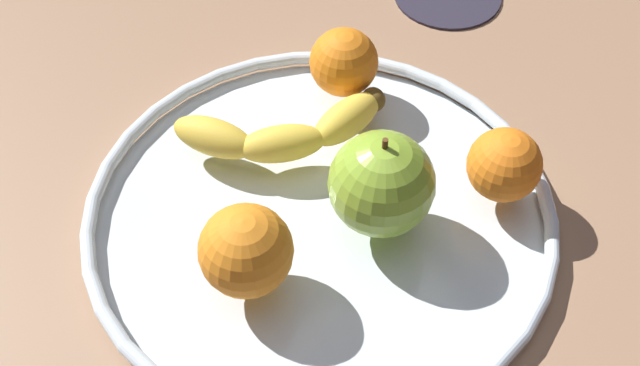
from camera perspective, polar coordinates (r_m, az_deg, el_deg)
The scene contains 7 objects.
ground_plane at distance 71.48cm, azimuth 0.00°, elevation -3.50°, with size 111.77×111.77×4.00cm, color #997355.
fruit_bowl at distance 69.16cm, azimuth 0.00°, elevation -2.06°, with size 38.48×38.48×1.80cm.
banana at distance 71.80cm, azimuth -2.30°, elevation 3.48°, with size 18.75×10.19×3.18cm.
apple at distance 64.74cm, azimuth 4.15°, elevation -0.06°, with size 8.30×8.30×9.10cm.
orange_back_left at distance 75.73cm, azimuth 1.60°, elevation 8.10°, with size 6.14×6.14×6.14cm, color orange.
orange_back_right at distance 61.81cm, azimuth -4.99°, elevation -4.54°, with size 7.02×7.02×7.02cm, color orange.
orange_front_left at distance 68.90cm, azimuth 12.25°, elevation 1.19°, with size 6.03×6.03×6.03cm, color orange.
Camera 1 is at (-21.26, -36.68, 55.56)cm, focal length 47.74 mm.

